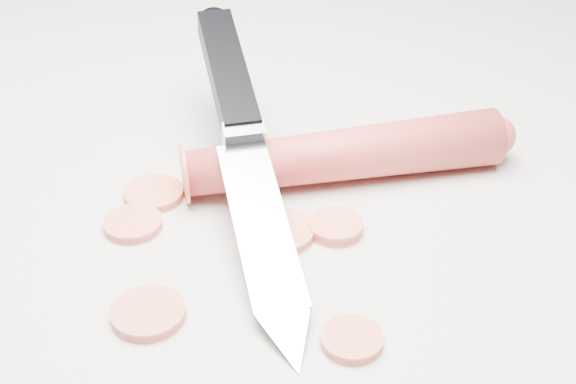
% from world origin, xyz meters
% --- Properties ---
extents(ground, '(2.40, 2.40, 0.00)m').
position_xyz_m(ground, '(0.00, 0.00, 0.00)').
color(ground, beige).
rests_on(ground, ground).
extents(carrot, '(0.19, 0.13, 0.03)m').
position_xyz_m(carrot, '(0.04, 0.03, 0.02)').
color(carrot, red).
rests_on(carrot, ground).
extents(carrot_slice_0, '(0.03, 0.03, 0.01)m').
position_xyz_m(carrot_slice_0, '(0.05, -0.02, 0.00)').
color(carrot_slice_0, '#EF6644').
rests_on(carrot_slice_0, ground).
extents(carrot_slice_1, '(0.04, 0.04, 0.01)m').
position_xyz_m(carrot_slice_1, '(0.02, -0.04, 0.00)').
color(carrot_slice_1, '#EF6644').
rests_on(carrot_slice_1, ground).
extents(carrot_slice_2, '(0.04, 0.04, 0.01)m').
position_xyz_m(carrot_slice_2, '(-0.07, -0.03, 0.00)').
color(carrot_slice_2, '#EF6644').
rests_on(carrot_slice_2, ground).
extents(carrot_slice_3, '(0.04, 0.04, 0.01)m').
position_xyz_m(carrot_slice_3, '(-0.02, -0.12, 0.00)').
color(carrot_slice_3, '#EF6644').
rests_on(carrot_slice_3, ground).
extents(carrot_slice_4, '(0.03, 0.03, 0.01)m').
position_xyz_m(carrot_slice_4, '(-0.06, -0.06, 0.00)').
color(carrot_slice_4, '#EF6644').
rests_on(carrot_slice_4, ground).
extents(carrot_slice_5, '(0.03, 0.03, 0.01)m').
position_xyz_m(carrot_slice_5, '(0.08, -0.11, 0.00)').
color(carrot_slice_5, '#EF6644').
rests_on(carrot_slice_5, ground).
extents(kitchen_knife, '(0.18, 0.26, 0.08)m').
position_xyz_m(kitchen_knife, '(-0.01, -0.01, 0.04)').
color(kitchen_knife, silver).
rests_on(kitchen_knife, ground).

